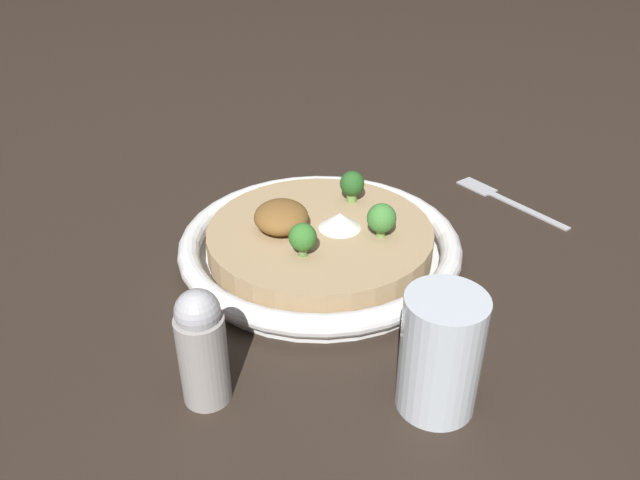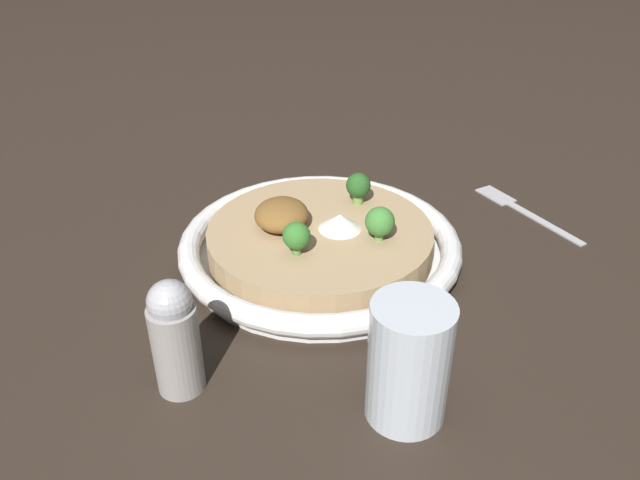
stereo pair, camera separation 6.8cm
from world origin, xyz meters
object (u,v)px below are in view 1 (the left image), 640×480
Objects in this scene: broccoli_front_right at (352,185)px; pepper_shaker at (202,347)px; drinking_glass at (441,353)px; risotto_bowl at (320,244)px; fork_utensil at (500,197)px; broccoli_back_left at (303,238)px; broccoli_front_left at (382,218)px.

pepper_shaker reaches higher than broccoli_front_right.
risotto_bowl is at bearing 21.10° from drinking_glass.
risotto_bowl is at bearing -26.58° from pepper_shaker.
pepper_shaker reaches higher than fork_utensil.
broccoli_back_left is 0.24× the size of fork_utensil.
risotto_bowl is 8.25× the size of broccoli_front_right.
risotto_bowl is 0.07m from broccoli_back_left.
broccoli_front_right is 0.30m from pepper_shaker.
pepper_shaker is at bearing 100.20° from fork_utensil.
broccoli_front_right is at bearing -33.41° from risotto_bowl.
broccoli_back_left is (-0.03, 0.08, -0.00)m from broccoli_front_left.
fork_utensil is at bearing -69.80° from broccoli_front_right.
drinking_glass is at bearing 121.59° from fork_utensil.
drinking_glass is at bearing -174.00° from broccoli_front_left.
broccoli_front_left is 0.20m from drinking_glass.
broccoli_back_left is at bearing -28.71° from pepper_shaker.
fork_utensil is (0.19, -0.26, -0.06)m from broccoli_back_left.
drinking_glass and pepper_shaker have the same top height.
broccoli_front_left is at bearing -163.16° from broccoli_front_right.
broccoli_front_left is at bearing -106.91° from risotto_bowl.
broccoli_front_right reaches higher than broccoli_back_left.
broccoli_front_left reaches higher than broccoli_back_left.
fork_utensil is at bearing -54.40° from broccoli_back_left.
drinking_glass is 0.99× the size of pepper_shaker.
broccoli_front_right is at bearing -28.22° from pepper_shaker.
broccoli_front_right is at bearing 9.16° from drinking_glass.
fork_utensil is (0.08, -0.20, -0.06)m from broccoli_front_right.
broccoli_front_right and broccoli_front_left have the same top height.
risotto_bowl is 2.90× the size of pepper_shaker.
broccoli_front_left is 0.25m from pepper_shaker.
broccoli_back_left reaches higher than fork_utensil.
broccoli_back_left is at bearing 32.13° from drinking_glass.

